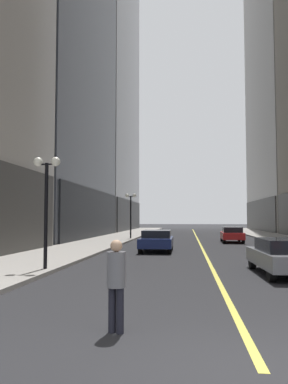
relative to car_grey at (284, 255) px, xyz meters
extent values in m
plane|color=#262628|center=(-2.48, 25.53, -0.72)|extent=(200.00, 200.00, 0.00)
cube|color=#9E9991|center=(-10.73, 25.53, -0.65)|extent=(4.50, 78.00, 0.15)
cube|color=#9E9991|center=(5.77, 25.53, -0.65)|extent=(4.50, 78.00, 0.15)
cube|color=#E5D64C|center=(-2.48, 25.53, -0.72)|extent=(0.16, 70.00, 0.01)
cube|color=#4C515B|center=(-20.55, 25.03, 22.71)|extent=(15.15, 24.00, 46.86)
cube|color=black|center=(-13.08, 25.03, 1.78)|extent=(0.50, 22.80, 5.00)
cube|color=#2C2C2E|center=(-13.08, 50.53, 1.78)|extent=(0.50, 24.70, 5.00)
cube|color=#3A3935|center=(8.12, 50.53, 1.78)|extent=(0.50, 24.70, 5.00)
cube|color=slate|center=(0.00, 0.07, -0.13)|extent=(2.00, 4.77, 0.55)
cube|color=black|center=(0.00, -0.17, 0.35)|extent=(1.72, 2.69, 0.50)
cylinder|color=black|center=(-0.86, 1.70, -0.40)|extent=(0.24, 0.65, 0.64)
cylinder|color=black|center=(-0.78, -1.61, -0.40)|extent=(0.24, 0.65, 0.64)
cube|color=#141E4C|center=(-5.38, 9.64, -0.13)|extent=(1.98, 4.32, 0.55)
cube|color=black|center=(-5.38, 9.86, 0.35)|extent=(1.73, 2.42, 0.50)
cylinder|color=black|center=(-4.51, 8.14, -0.40)|extent=(0.23, 0.64, 0.64)
cylinder|color=black|center=(-6.22, 8.13, -0.40)|extent=(0.23, 0.64, 0.64)
cylinder|color=black|center=(-4.54, 11.15, -0.40)|extent=(0.23, 0.64, 0.64)
cylinder|color=black|center=(-6.25, 11.14, -0.40)|extent=(0.23, 0.64, 0.64)
cube|color=#B21919|center=(0.30, 19.76, -0.13)|extent=(1.89, 4.67, 0.55)
cube|color=black|center=(0.30, 19.53, 0.35)|extent=(1.62, 2.63, 0.50)
cylinder|color=black|center=(-0.41, 21.40, -0.40)|extent=(0.24, 0.65, 0.64)
cylinder|color=black|center=(1.11, 21.36, -0.40)|extent=(0.24, 0.65, 0.64)
cylinder|color=black|center=(-0.50, 18.17, -0.40)|extent=(0.24, 0.65, 0.64)
cylinder|color=black|center=(1.02, 18.13, -0.40)|extent=(0.24, 0.65, 0.64)
cylinder|color=black|center=(-4.86, -7.79, -0.32)|extent=(0.14, 0.14, 0.81)
cylinder|color=black|center=(-4.71, -7.84, -0.32)|extent=(0.14, 0.14, 0.81)
cylinder|color=slate|center=(-4.78, -7.82, 0.41)|extent=(0.43, 0.43, 0.64)
sphere|color=tan|center=(-4.78, -7.82, 0.84)|extent=(0.22, 0.22, 0.22)
cylinder|color=black|center=(-8.88, -0.24, 1.38)|extent=(0.14, 0.14, 4.20)
cylinder|color=black|center=(-8.88, -0.24, 3.43)|extent=(0.80, 0.06, 0.06)
sphere|color=white|center=(-9.23, -0.24, 3.53)|extent=(0.36, 0.36, 0.36)
sphere|color=white|center=(-8.53, -0.24, 3.53)|extent=(0.36, 0.36, 0.36)
cylinder|color=black|center=(-8.88, 22.84, 1.38)|extent=(0.14, 0.14, 4.20)
cylinder|color=black|center=(-8.88, 22.84, 3.43)|extent=(0.80, 0.06, 0.06)
sphere|color=white|center=(-9.23, 22.84, 3.53)|extent=(0.36, 0.36, 0.36)
sphere|color=white|center=(-8.53, 22.84, 3.53)|extent=(0.36, 0.36, 0.36)
camera|label=1|loc=(-3.49, -15.04, 1.34)|focal=37.28mm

